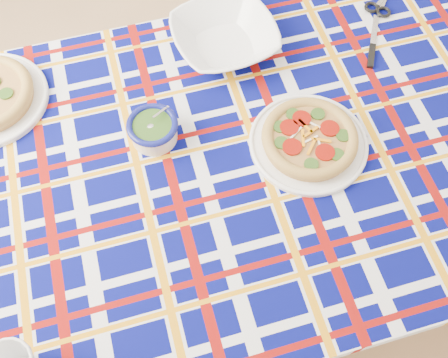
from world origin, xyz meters
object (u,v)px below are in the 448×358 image
object	(u,v)px
dining_table	(229,173)
main_focaccia_plate	(310,138)
serving_bowl	(224,38)
pesto_bowl	(153,129)

from	to	relation	value
dining_table	main_focaccia_plate	size ratio (longest dim) A/B	5.39
serving_bowl	main_focaccia_plate	bearing A→B (deg)	-76.23
dining_table	serving_bowl	bearing A→B (deg)	75.92
pesto_bowl	serving_bowl	bearing A→B (deg)	40.75
main_focaccia_plate	pesto_bowl	xyz separation A→B (m)	(-0.35, 0.15, 0.01)
dining_table	main_focaccia_plate	xyz separation A→B (m)	(0.20, -0.03, 0.11)
pesto_bowl	serving_bowl	world-z (taller)	pesto_bowl
main_focaccia_plate	pesto_bowl	world-z (taller)	pesto_bowl
main_focaccia_plate	pesto_bowl	size ratio (longest dim) A/B	2.39
pesto_bowl	serving_bowl	distance (m)	0.35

